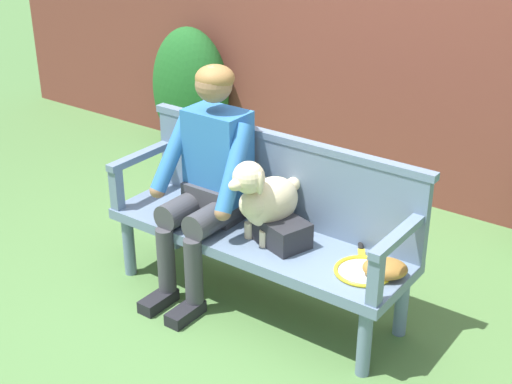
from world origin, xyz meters
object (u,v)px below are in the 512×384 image
at_px(garden_bench, 256,243).
at_px(dog_on_bench, 265,198).
at_px(baseball_glove, 385,268).
at_px(person_seated, 209,175).
at_px(tennis_racket, 363,268).
at_px(sports_bag, 282,232).

relative_size(garden_bench, dog_on_bench, 3.68).
relative_size(garden_bench, baseball_glove, 7.88).
xyz_separation_m(person_seated, tennis_racket, (0.96, 0.03, -0.26)).
xyz_separation_m(garden_bench, dog_on_bench, (0.07, -0.01, 0.29)).
distance_m(dog_on_bench, sports_bag, 0.20).
bearing_deg(person_seated, tennis_racket, 1.55).
bearing_deg(person_seated, baseball_glove, 1.78).
bearing_deg(sports_bag, tennis_racket, 1.97).
relative_size(person_seated, baseball_glove, 5.92).
bearing_deg(garden_bench, person_seated, -177.28).
height_order(garden_bench, person_seated, person_seated).
distance_m(tennis_racket, sports_bag, 0.48).
xyz_separation_m(tennis_racket, sports_bag, (-0.47, -0.02, 0.06)).
bearing_deg(garden_bench, baseball_glove, 1.39).
bearing_deg(sports_bag, garden_bench, 178.23).
relative_size(dog_on_bench, baseball_glove, 2.14).
bearing_deg(sports_bag, dog_on_bench, -177.35).
bearing_deg(tennis_racket, baseball_glove, 3.69).
height_order(dog_on_bench, tennis_racket, dog_on_bench).
height_order(person_seated, sports_bag, person_seated).
distance_m(garden_bench, dog_on_bench, 0.30).
bearing_deg(tennis_racket, person_seated, -178.45).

